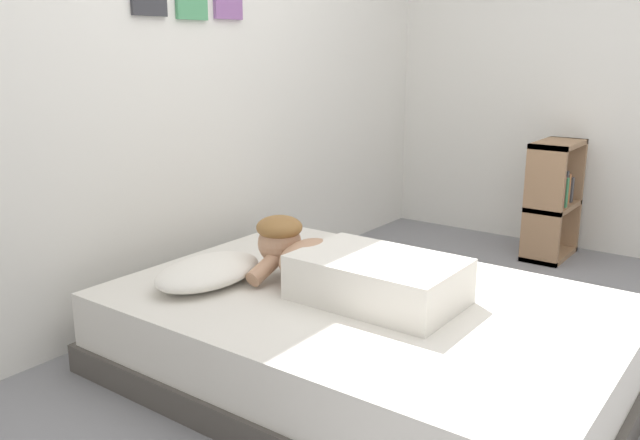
# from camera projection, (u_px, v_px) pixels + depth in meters

# --- Properties ---
(ground_plane) EXTENTS (12.68, 12.68, 0.00)m
(ground_plane) POSITION_uv_depth(u_px,v_px,m) (477.00, 384.00, 2.67)
(ground_plane) COLOR gray
(back_wall) EXTENTS (4.34, 0.12, 2.50)m
(back_wall) POSITION_uv_depth(u_px,v_px,m) (185.00, 61.00, 3.29)
(back_wall) COLOR silver
(back_wall) RESTS_ON ground
(side_wall_right) EXTENTS (0.10, 6.16, 2.50)m
(side_wall_right) POSITION_uv_depth(u_px,v_px,m) (587.00, 58.00, 4.25)
(side_wall_right) COLOR silver
(side_wall_right) RESTS_ON ground
(bed) EXTENTS (1.42, 2.03, 0.35)m
(bed) POSITION_uv_depth(u_px,v_px,m) (365.00, 337.00, 2.70)
(bed) COLOR #4C4742
(bed) RESTS_ON ground
(pillow) EXTENTS (0.52, 0.32, 0.11)m
(pillow) POSITION_uv_depth(u_px,v_px,m) (208.00, 271.00, 2.79)
(pillow) COLOR white
(pillow) RESTS_ON bed
(person_lying) EXTENTS (0.43, 0.92, 0.27)m
(person_lying) POSITION_uv_depth(u_px,v_px,m) (349.00, 269.00, 2.67)
(person_lying) COLOR silver
(person_lying) RESTS_ON bed
(coffee_cup) EXTENTS (0.12, 0.09, 0.07)m
(coffee_cup) POSITION_uv_depth(u_px,v_px,m) (303.00, 252.00, 3.10)
(coffee_cup) COLOR #D84C47
(coffee_cup) RESTS_ON bed
(cell_phone) EXTENTS (0.07, 0.14, 0.01)m
(cell_phone) POSITION_uv_depth(u_px,v_px,m) (350.00, 285.00, 2.77)
(cell_phone) COLOR black
(cell_phone) RESTS_ON bed
(bookshelf) EXTENTS (0.45, 0.24, 0.75)m
(bookshelf) POSITION_uv_depth(u_px,v_px,m) (553.00, 198.00, 4.20)
(bookshelf) COLOR #997251
(bookshelf) RESTS_ON ground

